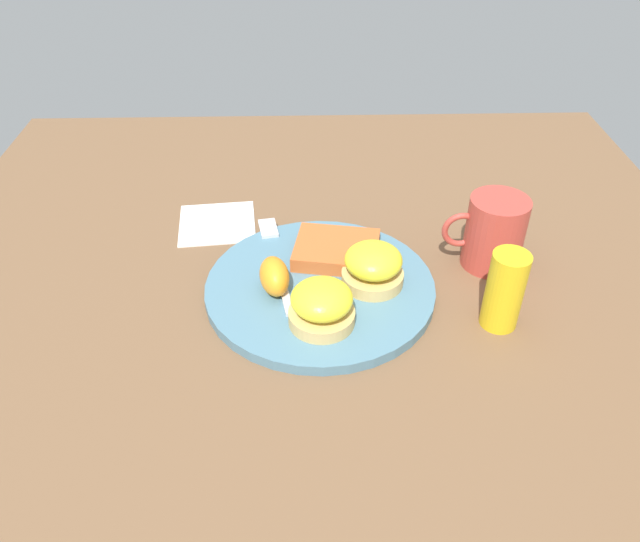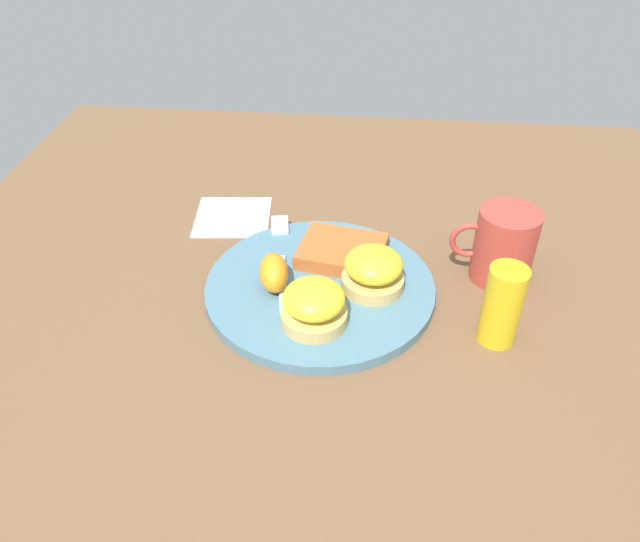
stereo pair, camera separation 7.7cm
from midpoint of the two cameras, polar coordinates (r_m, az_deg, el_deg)
The scene contains 10 objects.
ground_plane at distance 0.80m, azimuth 2.79°, elevation -2.05°, with size 1.10×1.10×0.00m, color brown.
plate at distance 0.79m, azimuth 2.80°, elevation -1.66°, with size 0.29×0.29×0.01m, color slate.
sandwich_benedict_left at distance 0.71m, azimuth 2.51°, elevation -3.23°, with size 0.08×0.08×0.05m.
sandwich_benedict_right at distance 0.77m, azimuth 7.77°, elevation -0.01°, with size 0.08×0.08×0.05m.
hashbrown_patty at distance 0.83m, azimuth 4.71°, elevation 1.71°, with size 0.11×0.09×0.02m, color #BB5929.
orange_wedge at distance 0.77m, azimuth -1.38°, elevation -0.27°, with size 0.06×0.04×0.04m, color orange.
fork at distance 0.83m, azimuth -0.93°, elevation 1.54°, with size 0.05×0.21×0.00m.
cup at distance 0.84m, azimuth 18.99°, elevation 2.15°, with size 0.11×0.08×0.10m.
napkin at distance 0.94m, azimuth -5.66°, elevation 4.92°, with size 0.11×0.11×0.00m, color white.
condiment_bottle at distance 0.74m, azimuth 19.24°, elevation -3.11°, with size 0.04×0.04×0.10m, color gold.
Camera 2 is at (-0.06, 0.61, 0.51)m, focal length 35.00 mm.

